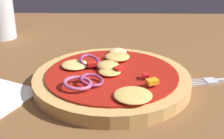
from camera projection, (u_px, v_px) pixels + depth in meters
The scene contains 2 objects.
dining_table at pixel (137, 100), 0.50m from camera, with size 1.18×1.00×0.03m.
pizza at pixel (111, 79), 0.51m from camera, with size 0.25×0.25×0.04m.
Camera 1 is at (-0.03, -0.44, 0.25)m, focal length 52.05 mm.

